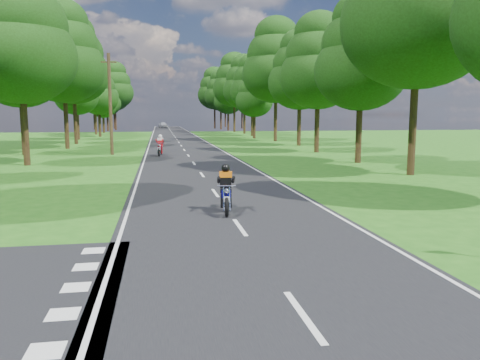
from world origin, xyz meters
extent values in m
plane|color=#205A14|center=(0.00, 0.00, 0.00)|extent=(160.00, 160.00, 0.00)
cube|color=black|center=(0.00, 50.00, 0.01)|extent=(7.00, 140.00, 0.02)
cube|color=silver|center=(0.00, -4.00, 0.02)|extent=(0.12, 2.00, 0.01)
cube|color=silver|center=(0.00, 2.00, 0.02)|extent=(0.12, 2.00, 0.01)
cube|color=silver|center=(0.00, 8.00, 0.02)|extent=(0.12, 2.00, 0.01)
cube|color=silver|center=(0.00, 14.00, 0.02)|extent=(0.12, 2.00, 0.01)
cube|color=silver|center=(0.00, 20.00, 0.02)|extent=(0.12, 2.00, 0.01)
cube|color=silver|center=(0.00, 26.00, 0.02)|extent=(0.12, 2.00, 0.01)
cube|color=silver|center=(0.00, 32.00, 0.02)|extent=(0.12, 2.00, 0.01)
cube|color=silver|center=(0.00, 38.00, 0.02)|extent=(0.12, 2.00, 0.01)
cube|color=silver|center=(0.00, 44.00, 0.02)|extent=(0.12, 2.00, 0.01)
cube|color=silver|center=(0.00, 50.00, 0.02)|extent=(0.12, 2.00, 0.01)
cube|color=silver|center=(0.00, 56.00, 0.02)|extent=(0.12, 2.00, 0.01)
cube|color=silver|center=(0.00, 62.00, 0.02)|extent=(0.12, 2.00, 0.01)
cube|color=silver|center=(0.00, 68.00, 0.02)|extent=(0.12, 2.00, 0.01)
cube|color=silver|center=(0.00, 74.00, 0.02)|extent=(0.12, 2.00, 0.01)
cube|color=silver|center=(0.00, 80.00, 0.02)|extent=(0.12, 2.00, 0.01)
cube|color=silver|center=(0.00, 86.00, 0.02)|extent=(0.12, 2.00, 0.01)
cube|color=silver|center=(0.00, 92.00, 0.02)|extent=(0.12, 2.00, 0.01)
cube|color=silver|center=(0.00, 98.00, 0.02)|extent=(0.12, 2.00, 0.01)
cube|color=silver|center=(0.00, 104.00, 0.02)|extent=(0.12, 2.00, 0.01)
cube|color=silver|center=(0.00, 110.00, 0.02)|extent=(0.12, 2.00, 0.01)
cube|color=silver|center=(0.00, 116.00, 0.02)|extent=(0.12, 2.00, 0.01)
cube|color=silver|center=(-3.30, 50.00, 0.02)|extent=(0.10, 140.00, 0.01)
cube|color=silver|center=(3.30, 50.00, 0.02)|extent=(0.10, 140.00, 0.01)
cube|color=silver|center=(-3.80, -4.50, 0.02)|extent=(0.50, 0.50, 0.01)
cube|color=silver|center=(-3.80, -3.30, 0.02)|extent=(0.50, 0.50, 0.01)
cube|color=silver|center=(-3.80, -2.10, 0.02)|extent=(0.50, 0.50, 0.01)
cube|color=silver|center=(-3.80, -0.90, 0.02)|extent=(0.50, 0.50, 0.01)
cube|color=silver|center=(-3.80, 0.30, 0.02)|extent=(0.50, 0.50, 0.01)
cylinder|color=black|center=(-10.57, 20.76, 1.96)|extent=(0.40, 0.40, 3.91)
ellipsoid|color=#16320B|center=(-10.57, 20.76, 6.78)|extent=(6.85, 6.85, 5.82)
ellipsoid|color=#16320B|center=(-10.57, 20.76, 8.68)|extent=(5.87, 5.87, 4.99)
cylinder|color=black|center=(-12.94, 29.18, 1.90)|extent=(0.40, 0.40, 3.79)
ellipsoid|color=#16320B|center=(-12.94, 29.18, 6.57)|extent=(6.64, 6.64, 5.64)
ellipsoid|color=#16320B|center=(-12.94, 29.18, 8.41)|extent=(5.69, 5.69, 4.84)
ellipsoid|color=#16320B|center=(-12.94, 29.18, 10.26)|extent=(4.27, 4.27, 3.63)
cylinder|color=black|center=(-10.82, 35.60, 2.16)|extent=(0.40, 0.40, 4.32)
ellipsoid|color=#16320B|center=(-10.82, 35.60, 7.47)|extent=(7.56, 7.56, 6.42)
ellipsoid|color=#16320B|center=(-10.82, 35.60, 9.58)|extent=(6.48, 6.48, 5.51)
ellipsoid|color=#16320B|center=(-10.82, 35.60, 11.68)|extent=(4.86, 4.86, 4.13)
cylinder|color=black|center=(-11.26, 43.10, 2.20)|extent=(0.40, 0.40, 4.40)
ellipsoid|color=#16320B|center=(-11.26, 43.10, 7.62)|extent=(7.71, 7.71, 6.55)
ellipsoid|color=#16320B|center=(-11.26, 43.10, 9.77)|extent=(6.60, 6.60, 5.61)
ellipsoid|color=#16320B|center=(-11.26, 43.10, 11.92)|extent=(4.95, 4.95, 4.21)
cylinder|color=black|center=(-12.61, 52.78, 1.60)|extent=(0.40, 0.40, 3.20)
ellipsoid|color=#16320B|center=(-12.61, 52.78, 5.54)|extent=(5.60, 5.60, 4.76)
ellipsoid|color=#16320B|center=(-12.61, 52.78, 7.10)|extent=(4.80, 4.80, 4.08)
ellipsoid|color=#16320B|center=(-12.61, 52.78, 8.66)|extent=(3.60, 3.60, 3.06)
cylinder|color=black|center=(-10.75, 60.15, 1.61)|extent=(0.40, 0.40, 3.22)
ellipsoid|color=#16320B|center=(-10.75, 60.15, 5.58)|extent=(5.64, 5.64, 4.79)
ellipsoid|color=#16320B|center=(-10.75, 60.15, 7.15)|extent=(4.83, 4.83, 4.11)
ellipsoid|color=#16320B|center=(-10.75, 60.15, 8.72)|extent=(3.62, 3.62, 3.08)
cylinder|color=black|center=(-12.29, 67.91, 1.80)|extent=(0.40, 0.40, 3.61)
ellipsoid|color=#16320B|center=(-12.29, 67.91, 6.25)|extent=(6.31, 6.31, 5.37)
ellipsoid|color=#16320B|center=(-12.29, 67.91, 8.01)|extent=(5.41, 5.41, 4.60)
ellipsoid|color=#16320B|center=(-12.29, 67.91, 9.76)|extent=(4.06, 4.06, 3.45)
cylinder|color=black|center=(-11.94, 75.74, 1.33)|extent=(0.40, 0.40, 2.67)
ellipsoid|color=#16320B|center=(-11.94, 75.74, 4.62)|extent=(4.67, 4.67, 3.97)
ellipsoid|color=#16320B|center=(-11.94, 75.74, 5.92)|extent=(4.00, 4.00, 3.40)
ellipsoid|color=#16320B|center=(-11.94, 75.74, 7.22)|extent=(3.00, 3.00, 2.55)
cylinder|color=black|center=(-12.18, 84.90, 1.54)|extent=(0.40, 0.40, 3.09)
ellipsoid|color=#16320B|center=(-12.18, 84.90, 5.34)|extent=(5.40, 5.40, 4.59)
ellipsoid|color=#16320B|center=(-12.18, 84.90, 6.85)|extent=(4.63, 4.63, 3.93)
ellipsoid|color=#16320B|center=(-12.18, 84.90, 8.35)|extent=(3.47, 3.47, 2.95)
cylinder|color=black|center=(-11.23, 91.41, 2.24)|extent=(0.40, 0.40, 4.48)
ellipsoid|color=#16320B|center=(-11.23, 91.41, 7.75)|extent=(7.84, 7.84, 6.66)
ellipsoid|color=#16320B|center=(-11.23, 91.41, 9.94)|extent=(6.72, 6.72, 5.71)
ellipsoid|color=#16320B|center=(-11.23, 91.41, 12.12)|extent=(5.04, 5.04, 4.28)
cylinder|color=black|center=(-12.28, 100.39, 2.05)|extent=(0.40, 0.40, 4.09)
ellipsoid|color=#16320B|center=(-12.28, 100.39, 7.09)|extent=(7.16, 7.16, 6.09)
ellipsoid|color=#16320B|center=(-12.28, 100.39, 9.08)|extent=(6.14, 6.14, 5.22)
ellipsoid|color=#16320B|center=(-12.28, 100.39, 11.08)|extent=(4.61, 4.61, 3.92)
cylinder|color=black|center=(11.06, 12.20, 2.28)|extent=(0.40, 0.40, 4.56)
ellipsoid|color=#16320B|center=(11.06, 12.20, 7.89)|extent=(7.98, 7.98, 6.78)
cylinder|color=black|center=(10.92, 18.69, 1.75)|extent=(0.40, 0.40, 3.49)
ellipsoid|color=#16320B|center=(10.92, 18.69, 6.05)|extent=(6.12, 6.12, 5.20)
ellipsoid|color=#16320B|center=(10.92, 18.69, 7.75)|extent=(5.24, 5.24, 4.46)
ellipsoid|color=#16320B|center=(10.92, 18.69, 9.46)|extent=(3.93, 3.93, 3.34)
cylinder|color=black|center=(11.06, 27.58, 1.85)|extent=(0.40, 0.40, 3.69)
ellipsoid|color=#16320B|center=(11.06, 27.58, 6.39)|extent=(6.46, 6.46, 5.49)
ellipsoid|color=#16320B|center=(11.06, 27.58, 8.19)|extent=(5.54, 5.54, 4.71)
ellipsoid|color=#16320B|center=(11.06, 27.58, 9.99)|extent=(4.15, 4.15, 3.53)
cylinder|color=black|center=(12.17, 36.42, 1.87)|extent=(0.40, 0.40, 3.74)
ellipsoid|color=#16320B|center=(12.17, 36.42, 6.48)|extent=(6.55, 6.55, 5.57)
ellipsoid|color=#16320B|center=(12.17, 36.42, 8.31)|extent=(5.62, 5.62, 4.77)
ellipsoid|color=#16320B|center=(12.17, 36.42, 10.13)|extent=(4.21, 4.21, 3.58)
cylinder|color=black|center=(11.72, 44.72, 2.32)|extent=(0.40, 0.40, 4.64)
ellipsoid|color=#16320B|center=(11.72, 44.72, 8.04)|extent=(8.12, 8.12, 6.91)
ellipsoid|color=#16320B|center=(11.72, 44.72, 10.30)|extent=(6.96, 6.96, 5.92)
ellipsoid|color=#16320B|center=(11.72, 44.72, 12.56)|extent=(5.22, 5.22, 4.44)
cylinder|color=black|center=(10.55, 51.92, 1.45)|extent=(0.40, 0.40, 2.91)
ellipsoid|color=#16320B|center=(10.55, 51.92, 5.03)|extent=(5.09, 5.09, 4.33)
ellipsoid|color=#16320B|center=(10.55, 51.92, 6.45)|extent=(4.36, 4.36, 3.71)
ellipsoid|color=#16320B|center=(10.55, 51.92, 7.87)|extent=(3.27, 3.27, 2.78)
cylinder|color=black|center=(11.77, 59.40, 1.94)|extent=(0.40, 0.40, 3.88)
ellipsoid|color=#16320B|center=(11.77, 59.40, 6.71)|extent=(6.78, 6.78, 5.77)
ellipsoid|color=#16320B|center=(11.77, 59.40, 8.60)|extent=(5.81, 5.81, 4.94)
ellipsoid|color=#16320B|center=(11.77, 59.40, 10.49)|extent=(4.36, 4.36, 3.71)
cylinder|color=black|center=(12.10, 67.87, 2.09)|extent=(0.40, 0.40, 4.18)
ellipsoid|color=#16320B|center=(12.10, 67.87, 7.23)|extent=(7.31, 7.31, 6.21)
ellipsoid|color=#16320B|center=(12.10, 67.87, 9.27)|extent=(6.27, 6.27, 5.33)
ellipsoid|color=#16320B|center=(12.10, 67.87, 11.31)|extent=(4.70, 4.70, 4.00)
cylinder|color=black|center=(11.80, 76.83, 2.32)|extent=(0.40, 0.40, 4.63)
ellipsoid|color=#16320B|center=(11.80, 76.83, 8.02)|extent=(8.11, 8.11, 6.89)
ellipsoid|color=#16320B|center=(11.80, 76.83, 10.28)|extent=(6.95, 6.95, 5.91)
ellipsoid|color=#16320B|center=(11.80, 76.83, 12.54)|extent=(5.21, 5.21, 4.43)
cylinder|color=black|center=(11.69, 84.12, 1.68)|extent=(0.40, 0.40, 3.36)
ellipsoid|color=#16320B|center=(11.69, 84.12, 5.82)|extent=(5.88, 5.88, 5.00)
ellipsoid|color=#16320B|center=(11.69, 84.12, 7.46)|extent=(5.04, 5.04, 4.29)
ellipsoid|color=#16320B|center=(11.69, 84.12, 9.10)|extent=(3.78, 3.78, 3.21)
cylinder|color=black|center=(11.14, 91.34, 2.04)|extent=(0.40, 0.40, 4.09)
ellipsoid|color=#16320B|center=(11.14, 91.34, 7.07)|extent=(7.15, 7.15, 6.08)
ellipsoid|color=#16320B|center=(11.14, 91.34, 9.07)|extent=(6.13, 6.13, 5.21)
ellipsoid|color=#16320B|center=(11.14, 91.34, 11.06)|extent=(4.60, 4.60, 3.91)
cylinder|color=black|center=(10.68, 99.10, 2.24)|extent=(0.40, 0.40, 4.48)
ellipsoid|color=#16320B|center=(10.68, 99.10, 7.76)|extent=(7.84, 7.84, 6.66)
ellipsoid|color=#16320B|center=(10.68, 99.10, 9.94)|extent=(6.72, 6.72, 5.71)
ellipsoid|color=#16320B|center=(10.68, 99.10, 12.13)|extent=(5.04, 5.04, 4.28)
cylinder|color=black|center=(-14.00, 110.00, 1.92)|extent=(0.40, 0.40, 3.84)
ellipsoid|color=#16320B|center=(-14.00, 110.00, 6.65)|extent=(6.72, 6.72, 5.71)
ellipsoid|color=#16320B|center=(-14.00, 110.00, 8.52)|extent=(5.76, 5.76, 4.90)
ellipsoid|color=#16320B|center=(-14.00, 110.00, 10.39)|extent=(4.32, 4.32, 3.67)
cylinder|color=black|center=(15.00, 112.00, 2.08)|extent=(0.40, 0.40, 4.16)
ellipsoid|color=#16320B|center=(15.00, 112.00, 7.20)|extent=(7.28, 7.28, 6.19)
ellipsoid|color=#16320B|center=(15.00, 112.00, 9.23)|extent=(6.24, 6.24, 5.30)
ellipsoid|color=#16320B|center=(15.00, 112.00, 11.26)|extent=(4.68, 4.68, 3.98)
cylinder|color=black|center=(-16.00, 95.00, 1.76)|extent=(0.40, 0.40, 3.52)
ellipsoid|color=#16320B|center=(-16.00, 95.00, 6.09)|extent=(6.16, 6.16, 5.24)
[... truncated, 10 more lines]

